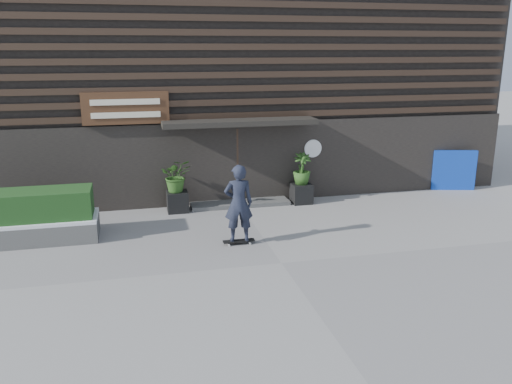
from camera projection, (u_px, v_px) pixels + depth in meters
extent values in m
plane|color=gray|center=(281.00, 263.00, 11.69)|extent=(80.00, 80.00, 0.00)
cube|color=#474644|center=(240.00, 203.00, 15.99)|extent=(3.00, 0.80, 0.12)
cube|color=black|center=(177.00, 201.00, 15.31)|extent=(0.60, 0.60, 0.60)
imported|color=#2D591E|center=(176.00, 176.00, 15.11)|extent=(0.86, 0.75, 0.96)
cube|color=black|center=(301.00, 193.00, 16.16)|extent=(0.60, 0.60, 0.60)
imported|color=#2D591E|center=(302.00, 169.00, 15.95)|extent=(0.54, 0.54, 0.96)
cube|color=#4A4B48|center=(25.00, 232.00, 12.95)|extent=(3.50, 1.20, 0.50)
cube|color=white|center=(24.00, 221.00, 12.87)|extent=(3.50, 1.20, 0.08)
cube|color=#183C16|center=(22.00, 205.00, 12.77)|extent=(3.30, 1.00, 0.70)
cube|color=#0C30A1|center=(454.00, 170.00, 17.56)|extent=(1.42, 0.47, 1.35)
cube|color=black|center=(210.00, 65.00, 20.01)|extent=(18.00, 10.00, 8.00)
cube|color=black|center=(237.00, 163.00, 15.99)|extent=(18.00, 0.12, 2.50)
cube|color=#38281E|center=(237.00, 115.00, 15.55)|extent=(17.60, 0.08, 0.18)
cube|color=#38281E|center=(237.00, 102.00, 15.45)|extent=(17.60, 0.08, 0.18)
cube|color=#38281E|center=(237.00, 88.00, 15.34)|extent=(17.60, 0.08, 0.18)
cube|color=#38281E|center=(237.00, 75.00, 15.24)|extent=(17.60, 0.08, 0.18)
cube|color=#38281E|center=(237.00, 61.00, 15.13)|extent=(17.60, 0.08, 0.18)
cube|color=#38281E|center=(237.00, 47.00, 15.03)|extent=(17.60, 0.08, 0.18)
cube|color=#38281E|center=(236.00, 33.00, 14.92)|extent=(17.60, 0.08, 0.18)
cube|color=#38281E|center=(236.00, 18.00, 14.82)|extent=(17.60, 0.08, 0.18)
cube|color=#38281E|center=(236.00, 3.00, 14.71)|extent=(17.60, 0.08, 0.18)
cube|color=black|center=(240.00, 122.00, 15.23)|extent=(4.50, 1.00, 0.15)
cube|color=black|center=(236.00, 165.00, 16.17)|extent=(2.40, 0.30, 2.30)
cube|color=#38281E|center=(237.00, 166.00, 16.00)|extent=(0.06, 0.10, 2.30)
cube|color=#472B19|center=(126.00, 108.00, 14.68)|extent=(2.40, 0.10, 0.90)
cube|color=beige|center=(125.00, 102.00, 14.57)|extent=(1.90, 0.02, 0.16)
cube|color=beige|center=(126.00, 115.00, 14.66)|extent=(1.90, 0.02, 0.16)
cylinder|color=white|center=(313.00, 148.00, 16.36)|extent=(0.56, 0.03, 0.56)
cube|color=black|center=(239.00, 241.00, 12.80)|extent=(0.78, 0.20, 0.02)
cylinder|color=beige|center=(229.00, 245.00, 12.67)|extent=(0.06, 0.03, 0.06)
cylinder|color=#B9B9B4|center=(228.00, 242.00, 12.85)|extent=(0.06, 0.03, 0.06)
cylinder|color=#A3A39F|center=(250.00, 244.00, 12.78)|extent=(0.06, 0.03, 0.06)
cylinder|color=#ABABA6|center=(248.00, 241.00, 12.97)|extent=(0.06, 0.03, 0.06)
imported|color=black|center=(239.00, 203.00, 12.55)|extent=(0.72, 0.50, 1.90)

